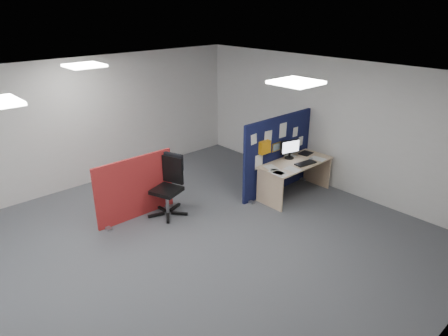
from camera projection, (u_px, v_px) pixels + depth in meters
floor at (148, 267)px, 6.03m from camera, size 9.00×9.00×0.00m
ceiling at (132, 89)px, 4.98m from camera, size 9.00×7.00×0.02m
wall_back at (47, 131)px, 7.89m from camera, size 9.00×0.02×2.70m
wall_front at (378, 328)px, 3.12m from camera, size 9.00×0.02×2.70m
wall_right at (329, 124)px, 8.30m from camera, size 0.02×7.00×2.70m
ceiling_lights at (129, 81)px, 5.66m from camera, size 4.10×4.10×0.04m
navy_divider at (277, 154)px, 8.19m from camera, size 1.95×0.30×1.61m
main_desk at (294, 169)px, 8.12m from camera, size 1.59×0.71×0.73m
monitor_main at (290, 148)px, 8.12m from camera, size 0.44×0.19×0.39m
keyboard at (306, 163)px, 7.92m from camera, size 0.47×0.24×0.02m
mouse at (311, 159)px, 8.13m from camera, size 0.11×0.09×0.03m
paper_tray at (306, 153)px, 8.45m from camera, size 0.31×0.25×0.01m
red_divider at (135, 188)px, 7.24m from camera, size 1.56×0.30×1.17m
office_chair at (170, 181)px, 7.38m from camera, size 0.74×0.71×1.12m
desk_papers at (288, 166)px, 7.82m from camera, size 1.42×0.85×0.00m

